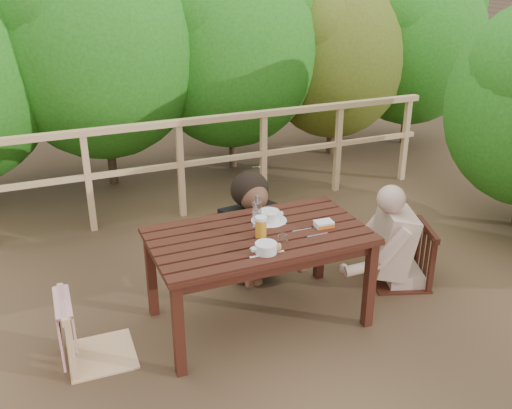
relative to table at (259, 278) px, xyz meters
name	(u,v)px	position (x,y,z in m)	size (l,w,h in m)	color
ground	(259,319)	(0.00, 0.00, -0.35)	(60.00, 60.00, 0.00)	brown
table	(259,278)	(0.00, 0.00, 0.00)	(1.50, 0.84, 0.69)	black
chair_left	(95,298)	(-1.13, 0.01, 0.11)	(0.45, 0.45, 0.90)	tan
chair_far	(240,222)	(0.15, 0.76, 0.09)	(0.43, 0.43, 0.87)	black
chair_right	(403,230)	(1.27, 0.06, 0.11)	(0.46, 0.46, 0.92)	black
woman	(239,191)	(0.15, 0.78, 0.35)	(0.56, 0.69, 1.40)	black
diner_right	(410,203)	(1.30, 0.06, 0.34)	(0.55, 0.68, 1.38)	tan
railing	(181,169)	(0.00, 2.00, 0.16)	(5.60, 0.10, 1.01)	tan
hedge_row	(180,11)	(0.40, 3.20, 1.55)	(6.60, 1.60, 3.80)	#236316
soup_near	(266,249)	(-0.07, -0.28, 0.39)	(0.24, 0.24, 0.08)	white
soup_far	(269,217)	(0.15, 0.16, 0.39)	(0.26, 0.26, 0.09)	white
bread_roll	(273,248)	(-0.02, -0.28, 0.38)	(0.12, 0.09, 0.07)	#996234
beer_glass	(261,227)	(-0.01, -0.05, 0.42)	(0.08, 0.08, 0.16)	orange
bottle	(257,213)	(0.02, 0.08, 0.48)	(0.06, 0.06, 0.26)	silver
tumbler	(283,240)	(0.08, -0.22, 0.39)	(0.07, 0.07, 0.08)	white
butter_tub	(324,225)	(0.46, -0.09, 0.37)	(0.13, 0.09, 0.06)	white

